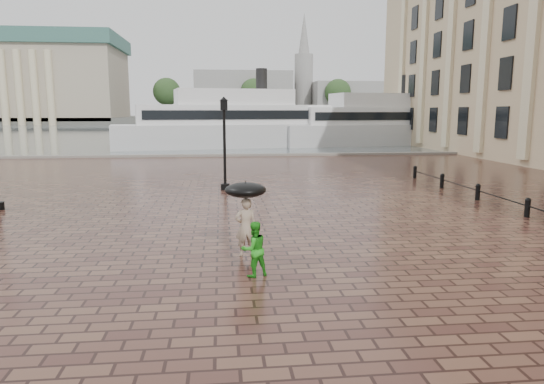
# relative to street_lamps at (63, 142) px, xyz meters

# --- Properties ---
(ground) EXTENTS (300.00, 300.00, 0.00)m
(ground) POSITION_rel_street_lamps_xyz_m (5.00, -15.33, -2.33)
(ground) COLOR #3A1F1A
(ground) RESTS_ON ground
(harbour_water) EXTENTS (240.00, 240.00, 0.00)m
(harbour_water) POSITION_rel_street_lamps_xyz_m (5.00, 76.67, -2.33)
(harbour_water) COLOR #4B585C
(harbour_water) RESTS_ON ground
(quay_edge) EXTENTS (80.00, 0.60, 0.30)m
(quay_edge) POSITION_rel_street_lamps_xyz_m (5.00, 16.67, -2.33)
(quay_edge) COLOR slate
(quay_edge) RESTS_ON ground
(far_shore) EXTENTS (300.00, 60.00, 2.00)m
(far_shore) POSITION_rel_street_lamps_xyz_m (5.00, 144.67, -1.33)
(far_shore) COLOR #4C4C47
(far_shore) RESTS_ON ground
(museum) EXTENTS (57.00, 32.50, 26.00)m
(museum) POSITION_rel_street_lamps_xyz_m (-50.00, 129.28, 11.58)
(museum) COLOR gray
(museum) RESTS_ON ground
(distant_skyline) EXTENTS (102.50, 22.00, 33.00)m
(distant_skyline) POSITION_rel_street_lamps_xyz_m (53.14, 134.67, 7.13)
(distant_skyline) COLOR gray
(distant_skyline) RESTS_ON ground
(far_trees) EXTENTS (188.00, 8.00, 13.50)m
(far_trees) POSITION_rel_street_lamps_xyz_m (5.00, 122.67, 7.09)
(far_trees) COLOR #2D2119
(far_trees) RESTS_ON ground
(bollard_row) EXTENTS (0.22, 21.22, 0.73)m
(bollard_row) POSITION_rel_street_lamps_xyz_m (19.00, -8.83, -1.93)
(bollard_row) COLOR black
(bollard_row) RESTS_ON ground
(street_lamps) EXTENTS (15.44, 12.44, 4.40)m
(street_lamps) POSITION_rel_street_lamps_xyz_m (0.00, 0.00, 0.00)
(street_lamps) COLOR black
(street_lamps) RESTS_ON ground
(adult_pedestrian) EXTENTS (0.62, 0.44, 1.60)m
(adult_pedestrian) POSITION_rel_street_lamps_xyz_m (8.45, -12.59, -1.53)
(adult_pedestrian) COLOR tan
(adult_pedestrian) RESTS_ON ground
(child_pedestrian) EXTENTS (0.78, 0.70, 1.32)m
(child_pedestrian) POSITION_rel_street_lamps_xyz_m (8.56, -14.23, -1.66)
(child_pedestrian) COLOR #23981C
(child_pedestrian) RESTS_ON ground
(ferry_near) EXTENTS (26.22, 10.69, 8.37)m
(ferry_near) POSITION_rel_street_lamps_xyz_m (9.30, 27.64, 0.19)
(ferry_near) COLOR silver
(ferry_near) RESTS_ON ground
(ferry_far) EXTENTS (24.87, 9.69, 7.95)m
(ferry_far) POSITION_rel_street_lamps_xyz_m (26.44, 29.73, 0.06)
(ferry_far) COLOR silver
(ferry_far) RESTS_ON ground
(umbrella) EXTENTS (1.10, 1.10, 1.11)m
(umbrella) POSITION_rel_street_lamps_xyz_m (8.45, -12.59, -0.52)
(umbrella) COLOR black
(umbrella) RESTS_ON ground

